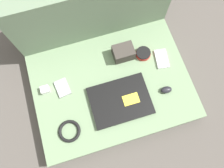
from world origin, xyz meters
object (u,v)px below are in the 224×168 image
Objects in this scene: computer_mouse at (166,90)px; phone_silver at (63,88)px; laptop at (120,101)px; charger_brick at (45,90)px; speaker_puck at (143,53)px; camera_pouch at (123,53)px; phone_black at (162,59)px.

computer_mouse is 0.62× the size of phone_silver.
charger_brick reaches higher than laptop.
camera_pouch is at bearing 165.65° from speaker_puck.
phone_black is 1.06× the size of camera_pouch.
speaker_puck is (0.22, 0.24, 0.00)m from laptop.
laptop is 2.77× the size of camera_pouch.
charger_brick is at bearing -175.31° from speaker_puck.
camera_pouch reaches higher than charger_brick.
speaker_puck is 0.74× the size of camera_pouch.
speaker_puck is at bearing 4.69° from charger_brick.
camera_pouch is at bearing 5.79° from phone_silver.
laptop is 3.76× the size of speaker_puck.
speaker_puck is at bearing -14.35° from camera_pouch.
speaker_puck is at bearing 155.62° from phone_black.
laptop reaches higher than phone_black.
laptop is at bearing -37.79° from phone_silver.
computer_mouse is 0.69m from charger_brick.
computer_mouse is 0.57× the size of camera_pouch.
computer_mouse reaches higher than laptop.
charger_brick reaches higher than phone_black.
laptop is at bearing -25.42° from charger_brick.
camera_pouch reaches higher than laptop.
phone_black is (0.10, -0.06, -0.01)m from speaker_puck.
charger_brick is (-0.50, -0.08, -0.02)m from camera_pouch.
camera_pouch reaches higher than phone_silver.
phone_silver and phone_black have the same top height.
laptop is 0.34m from phone_silver.
camera_pouch is at bearing 126.95° from computer_mouse.
phone_silver is at bearing -171.08° from phone_black.
camera_pouch is at bearing 69.09° from laptop.
computer_mouse is (0.27, -0.02, 0.00)m from laptop.
computer_mouse is at bearing -3.52° from laptop.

